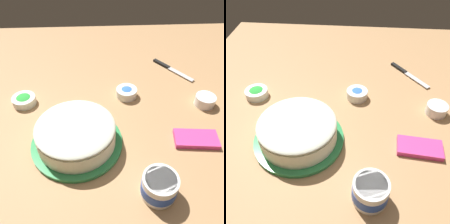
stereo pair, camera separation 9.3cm
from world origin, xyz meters
The scene contains 8 objects.
ground_plane centered at (0.00, 0.00, 0.00)m, with size 1.54×1.54×0.00m, color tan.
frosted_cake centered at (0.20, 0.18, 0.05)m, with size 0.31×0.31×0.10m.
frosting_tub centered at (-0.05, 0.38, 0.04)m, with size 0.10×0.10×0.08m.
spreading_knife centered at (-0.23, -0.27, 0.01)m, with size 0.16×0.20×0.01m.
sprinkle_bowl_green centered at (0.42, -0.04, 0.02)m, with size 0.09×0.09×0.04m.
sprinkle_bowl_orange centered at (-0.31, 0.00, 0.02)m, with size 0.08×0.08×0.04m.
sprinkle_bowl_blue centered at (0.00, -0.07, 0.02)m, with size 0.09×0.09×0.04m.
candy_box_lower centered at (-0.22, 0.19, 0.01)m, with size 0.15×0.08×0.02m, color #E53D8E.
Camera 2 is at (0.01, 0.74, 0.67)m, focal length 39.61 mm.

